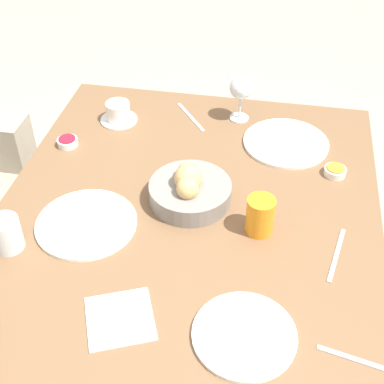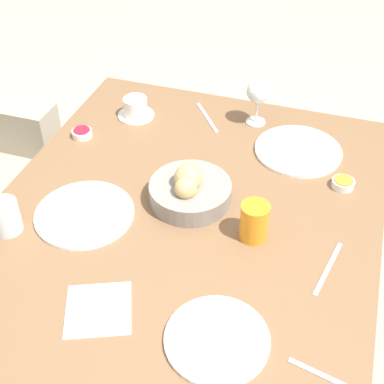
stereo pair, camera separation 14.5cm
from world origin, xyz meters
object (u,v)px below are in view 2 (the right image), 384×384
object	(u,v)px
plate_far_center	(85,214)
jam_bowl_berry	(82,133)
spoon_coffee	(322,375)
juice_glass	(254,221)
plate_near_right	(298,151)
knife_silver	(207,117)
water_tumbler	(5,217)
jam_bowl_honey	(343,183)
fork_silver	(328,268)
napkin	(98,310)
plate_near_left	(217,339)
coffee_cup	(136,108)
bread_basket	(191,190)
wine_glass	(258,93)

from	to	relation	value
plate_far_center	jam_bowl_berry	distance (m)	0.38
spoon_coffee	juice_glass	bearing A→B (deg)	32.99
plate_near_right	knife_silver	size ratio (longest dim) A/B	1.69
water_tumbler	jam_bowl_honey	xyz separation A→B (m)	(0.44, -0.81, -0.03)
plate_far_center	fork_silver	distance (m)	0.64
plate_far_center	napkin	bearing A→B (deg)	-147.82
plate_far_center	plate_near_left	bearing A→B (deg)	-120.88
plate_near_left	fork_silver	xyz separation A→B (m)	(0.28, -0.20, -0.00)
plate_near_right	coffee_cup	bearing A→B (deg)	86.39
juice_glass	water_tumbler	bearing A→B (deg)	105.83
plate_near_left	jam_bowl_berry	xyz separation A→B (m)	(0.60, 0.62, 0.01)
juice_glass	knife_silver	bearing A→B (deg)	28.72
plate_near_left	spoon_coffee	bearing A→B (deg)	-93.17
juice_glass	knife_silver	distance (m)	0.57
bread_basket	napkin	bearing A→B (deg)	168.97
coffee_cup	knife_silver	bearing A→B (deg)	-74.54
wine_glass	jam_bowl_honey	bearing A→B (deg)	-128.67
water_tumbler	wine_glass	size ratio (longest dim) A/B	0.57
plate_near_left	spoon_coffee	world-z (taller)	plate_near_left
juice_glass	wine_glass	bearing A→B (deg)	12.15
jam_bowl_honey	coffee_cup	bearing A→B (deg)	76.97
plate_far_center	spoon_coffee	distance (m)	0.72
juice_glass	water_tumbler	size ratio (longest dim) A/B	1.15
plate_near_right	wine_glass	xyz separation A→B (m)	(0.12, 0.16, 0.11)
bread_basket	jam_bowl_berry	world-z (taller)	bread_basket
fork_silver	spoon_coffee	distance (m)	0.29
plate_near_left	napkin	distance (m)	0.27
water_tumbler	plate_near_left	bearing A→B (deg)	-104.40
juice_glass	jam_bowl_berry	xyz separation A→B (m)	(0.27, 0.62, -0.04)
plate_near_right	spoon_coffee	bearing A→B (deg)	-166.94
juice_glass	jam_bowl_honey	xyz separation A→B (m)	(0.27, -0.20, -0.04)
jam_bowl_berry	plate_near_left	bearing A→B (deg)	-133.97
bread_basket	jam_bowl_honey	distance (m)	0.44
plate_far_center	wine_glass	distance (m)	0.68
wine_glass	water_tumbler	bearing A→B (deg)	144.30
knife_silver	plate_near_left	bearing A→B (deg)	-161.80
plate_far_center	knife_silver	distance (m)	0.59
plate_near_left	plate_near_right	distance (m)	0.73
juice_glass	spoon_coffee	xyz separation A→B (m)	(-0.34, -0.22, -0.05)
wine_glass	spoon_coffee	bearing A→B (deg)	-158.83
plate_near_right	water_tumbler	size ratio (longest dim) A/B	2.99
wine_glass	coffee_cup	world-z (taller)	wine_glass
plate_near_right	fork_silver	size ratio (longest dim) A/B	1.42
juice_glass	spoon_coffee	world-z (taller)	juice_glass
bread_basket	plate_near_right	world-z (taller)	bread_basket
jam_bowl_berry	fork_silver	size ratio (longest dim) A/B	0.34
wine_glass	knife_silver	xyz separation A→B (m)	(-0.02, 0.16, -0.11)
juice_glass	fork_silver	size ratio (longest dim) A/B	0.55
bread_basket	plate_near_right	bearing A→B (deg)	-37.52
water_tumbler	jam_bowl_berry	world-z (taller)	water_tumbler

